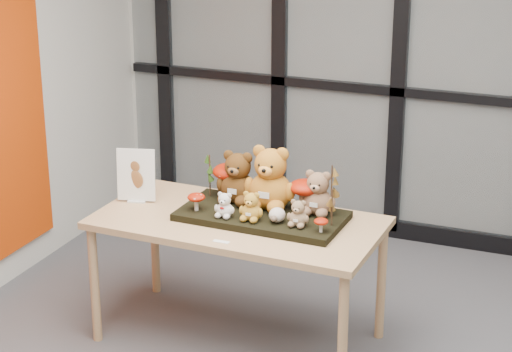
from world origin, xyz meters
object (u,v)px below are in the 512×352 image
at_px(bear_small_yellow, 251,205).
at_px(bear_white_bow, 225,203).
at_px(bear_tan_back, 318,190).
at_px(plush_cream_hedgehog, 277,214).
at_px(diorama_tray, 262,216).
at_px(bear_brown_medium, 238,174).
at_px(bear_pooh_yellow, 271,174).
at_px(mushroom_back_right, 305,194).
at_px(sign_holder, 136,177).
at_px(bear_beige_small, 298,212).
at_px(display_table, 238,231).
at_px(mushroom_back_left, 230,179).
at_px(mushroom_front_right, 321,224).
at_px(mushroom_front_left, 196,201).

distance_m(bear_small_yellow, bear_white_bow, 0.15).
relative_size(bear_tan_back, bear_white_bow, 1.76).
bearing_deg(plush_cream_hedgehog, bear_small_yellow, -168.24).
distance_m(diorama_tray, bear_brown_medium, 0.28).
height_order(bear_tan_back, plush_cream_hedgehog, bear_tan_back).
xyz_separation_m(bear_pooh_yellow, bear_small_yellow, (-0.03, -0.20, -0.10)).
height_order(bear_pooh_yellow, bear_tan_back, bear_pooh_yellow).
height_order(bear_tan_back, mushroom_back_right, bear_tan_back).
distance_m(bear_brown_medium, sign_holder, 0.58).
height_order(bear_small_yellow, bear_beige_small, bear_small_yellow).
relative_size(display_table, mushroom_back_left, 7.36).
distance_m(bear_beige_small, mushroom_back_left, 0.56).
bearing_deg(bear_beige_small, plush_cream_hedgehog, 178.30).
bearing_deg(diorama_tray, plush_cream_hedgehog, -35.67).
xyz_separation_m(diorama_tray, bear_pooh_yellow, (0.02, 0.09, 0.21)).
relative_size(plush_cream_hedgehog, mushroom_front_right, 1.06).
height_order(mushroom_back_left, mushroom_front_left, mushroom_back_left).
height_order(diorama_tray, mushroom_front_right, mushroom_front_right).
xyz_separation_m(bear_beige_small, mushroom_back_right, (-0.04, 0.21, 0.02)).
xyz_separation_m(plush_cream_hedgehog, mushroom_front_right, (0.25, -0.04, -0.00)).
bearing_deg(mushroom_back_left, mushroom_back_right, -6.16).
distance_m(bear_white_bow, mushroom_front_right, 0.53).
height_order(bear_small_yellow, mushroom_back_left, mushroom_back_left).
xyz_separation_m(bear_white_bow, mushroom_front_right, (0.53, -0.01, -0.03)).
xyz_separation_m(bear_small_yellow, bear_white_bow, (-0.15, -0.01, -0.01)).
height_order(bear_brown_medium, mushroom_back_left, bear_brown_medium).
bearing_deg(mushroom_back_left, bear_beige_small, -27.54).
xyz_separation_m(plush_cream_hedgehog, mushroom_back_right, (0.08, 0.20, 0.05)).
height_order(bear_brown_medium, bear_small_yellow, bear_brown_medium).
distance_m(bear_small_yellow, plush_cream_hedgehog, 0.14).
bearing_deg(bear_small_yellow, plush_cream_hedgehog, 11.76).
height_order(diorama_tray, bear_white_bow, bear_white_bow).
distance_m(bear_white_bow, bear_beige_small, 0.40).
height_order(bear_white_bow, bear_beige_small, bear_beige_small).
height_order(display_table, mushroom_front_left, mushroom_front_left).
xyz_separation_m(bear_brown_medium, mushroom_back_left, (-0.07, 0.05, -0.05)).
bearing_deg(display_table, bear_beige_small, -5.69).
relative_size(bear_tan_back, bear_beige_small, 1.69).
xyz_separation_m(mushroom_back_left, mushroom_front_left, (-0.08, -0.26, -0.05)).
height_order(bear_beige_small, sign_holder, sign_holder).
bearing_deg(display_table, mushroom_front_right, -7.67).
relative_size(bear_brown_medium, bear_small_yellow, 1.85).
xyz_separation_m(bear_white_bow, sign_holder, (-0.59, 0.11, 0.03)).
height_order(bear_white_bow, mushroom_front_left, bear_white_bow).
relative_size(bear_pooh_yellow, mushroom_front_right, 4.70).
relative_size(bear_beige_small, mushroom_front_left, 1.48).
height_order(diorama_tray, bear_brown_medium, bear_brown_medium).
height_order(bear_tan_back, mushroom_back_left, bear_tan_back).
height_order(plush_cream_hedgehog, mushroom_back_left, mushroom_back_left).
bearing_deg(plush_cream_hedgehog, display_table, 172.34).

